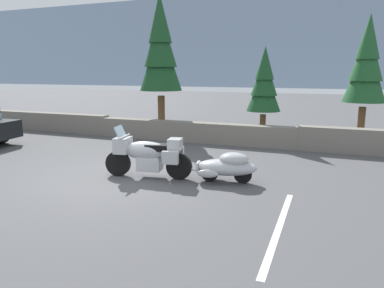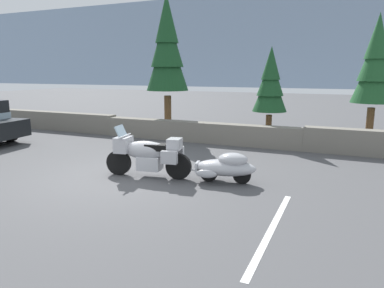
{
  "view_description": "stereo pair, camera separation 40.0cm",
  "coord_description": "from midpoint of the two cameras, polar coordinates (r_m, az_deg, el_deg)",
  "views": [
    {
      "loc": [
        4.98,
        -7.57,
        2.69
      ],
      "look_at": [
        1.69,
        0.96,
        0.85
      ],
      "focal_mm": 33.53,
      "sensor_mm": 36.0,
      "label": 1
    },
    {
      "loc": [
        5.35,
        -7.42,
        2.69
      ],
      "look_at": [
        1.69,
        0.96,
        0.85
      ],
      "focal_mm": 33.53,
      "sensor_mm": 36.0,
      "label": 2
    }
  ],
  "objects": [
    {
      "name": "distant_ridgeline",
      "position": [
        103.12,
        21.32,
        13.58
      ],
      "size": [
        240.0,
        80.0,
        16.0
      ],
      "primitive_type": "cube",
      "color": "#7F93AD",
      "rests_on": "ground"
    },
    {
      "name": "touring_motorcycle",
      "position": [
        9.3,
        -5.86,
        -1.53
      ],
      "size": [
        2.3,
        0.97,
        1.33
      ],
      "color": "black",
      "rests_on": "ground"
    },
    {
      "name": "ground_plane",
      "position": [
        9.49,
        -10.56,
        -5.29
      ],
      "size": [
        80.0,
        80.0,
        0.0
      ],
      "primitive_type": "plane",
      "color": "#4C4C4F"
    },
    {
      "name": "pine_tree_tall",
      "position": [
        15.46,
        -3.24,
        15.04
      ],
      "size": [
        1.77,
        1.77,
        5.88
      ],
      "color": "brown",
      "rests_on": "ground"
    },
    {
      "name": "stone_guard_wall",
      "position": [
        14.0,
        2.16,
        2.01
      ],
      "size": [
        24.0,
        0.55,
        0.85
      ],
      "color": "slate",
      "rests_on": "ground"
    },
    {
      "name": "pine_tree_secondary",
      "position": [
        15.05,
        27.88,
        11.28
      ],
      "size": [
        1.55,
        1.55,
        4.79
      ],
      "color": "brown",
      "rests_on": "ground"
    },
    {
      "name": "pine_tree_far_right",
      "position": [
        14.22,
        13.16,
        9.47
      ],
      "size": [
        1.31,
        1.31,
        3.65
      ],
      "color": "brown",
      "rests_on": "ground"
    },
    {
      "name": "parking_stripe_marker",
      "position": [
        6.62,
        14.32,
        -12.91
      ],
      "size": [
        0.12,
        3.6,
        0.01
      ],
      "primitive_type": "cube",
      "color": "silver",
      "rests_on": "ground"
    },
    {
      "name": "car_shaped_trailer",
      "position": [
        8.88,
        6.69,
        -3.57
      ],
      "size": [
        2.23,
        0.96,
        0.76
      ],
      "color": "black",
      "rests_on": "ground"
    }
  ]
}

